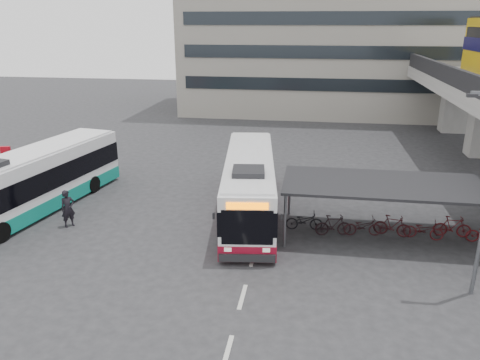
# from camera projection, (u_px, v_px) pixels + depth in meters

# --- Properties ---
(ground) EXTENTS (120.00, 120.00, 0.00)m
(ground) POSITION_uv_depth(u_px,v_px,m) (195.00, 253.00, 19.84)
(ground) COLOR #28282B
(ground) RESTS_ON ground
(bike_shelter) EXTENTS (10.00, 4.00, 2.54)m
(bike_shelter) POSITION_uv_depth(u_px,v_px,m) (395.00, 209.00, 20.96)
(bike_shelter) COLOR #595B60
(bike_shelter) RESTS_ON ground
(road_markings) EXTENTS (0.15, 7.60, 0.01)m
(road_markings) POSITION_uv_depth(u_px,v_px,m) (242.00, 297.00, 16.66)
(road_markings) COLOR beige
(road_markings) RESTS_ON ground
(bus_main) EXTENTS (3.69, 11.15, 3.24)m
(bus_main) POSITION_uv_depth(u_px,v_px,m) (249.00, 186.00, 23.45)
(bus_main) COLOR white
(bus_main) RESTS_ON ground
(bus_teal) EXTENTS (4.38, 11.64, 3.37)m
(bus_teal) POSITION_uv_depth(u_px,v_px,m) (35.00, 181.00, 23.89)
(bus_teal) COLOR white
(bus_teal) RESTS_ON ground
(pedestrian) EXTENTS (0.76, 0.78, 1.81)m
(pedestrian) POSITION_uv_depth(u_px,v_px,m) (68.00, 209.00, 22.15)
(pedestrian) COLOR black
(pedestrian) RESTS_ON ground
(sign_totem_north) EXTENTS (0.57, 0.27, 2.65)m
(sign_totem_north) POSITION_uv_depth(u_px,v_px,m) (8.00, 168.00, 26.68)
(sign_totem_north) COLOR #B50B18
(sign_totem_north) RESTS_ON ground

